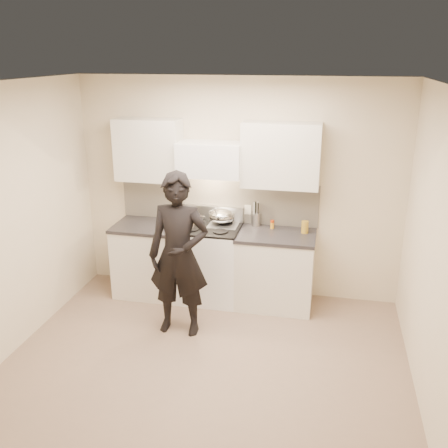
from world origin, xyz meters
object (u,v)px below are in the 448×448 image
(stove, at_px, (209,262))
(wok, at_px, (222,216))
(counter_right, at_px, (275,269))
(person, at_px, (179,255))
(utensil_crock, at_px, (256,218))

(stove, xyz_separation_m, wok, (0.14, 0.14, 0.57))
(stove, bearing_deg, counter_right, 0.00)
(wok, relative_size, person, 0.23)
(counter_right, distance_m, utensil_crock, 0.67)
(wok, xyz_separation_m, utensil_crock, (0.41, 0.10, -0.04))
(wok, relative_size, utensil_crock, 1.37)
(utensil_crock, bearing_deg, counter_right, -40.51)
(wok, height_order, utensil_crock, wok)
(utensil_crock, bearing_deg, person, -121.66)
(stove, bearing_deg, utensil_crock, 24.29)
(stove, height_order, utensil_crock, utensil_crock)
(counter_right, bearing_deg, wok, 168.24)
(wok, bearing_deg, utensil_crock, 13.86)
(person, bearing_deg, wok, 74.39)
(counter_right, relative_size, utensil_crock, 3.08)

